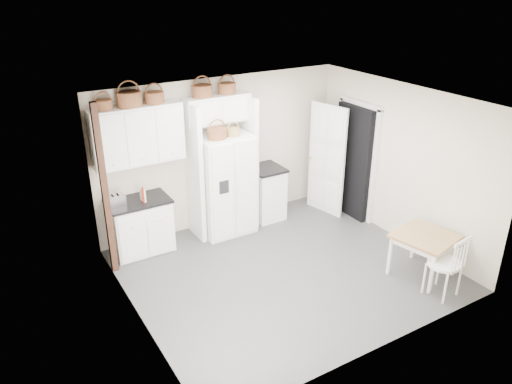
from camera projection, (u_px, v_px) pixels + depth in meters
floor at (284, 270)px, 7.60m from camera, size 4.50×4.50×0.00m
ceiling at (289, 102)px, 6.54m from camera, size 4.50×4.50×0.00m
wall_back at (221, 152)px, 8.63m from camera, size 4.50×0.00×4.50m
wall_left at (132, 232)px, 6.01m from camera, size 0.00×4.00×4.00m
wall_right at (401, 164)px, 8.12m from camera, size 0.00×4.00×4.00m
refrigerator at (225, 184)px, 8.44m from camera, size 0.90×0.72×1.73m
base_cab_left at (141, 227)px, 7.98m from camera, size 0.92×0.58×0.86m
base_cab_right at (266, 193)px, 9.08m from camera, size 0.53×0.64×0.93m
dining_table at (423, 255)px, 7.38m from camera, size 0.95×0.95×0.66m
windsor_chair at (444, 263)px, 6.85m from camera, size 0.54×0.50×1.00m
counter_left at (138, 201)px, 7.80m from camera, size 0.96×0.62×0.04m
counter_right at (266, 168)px, 8.88m from camera, size 0.57×0.68×0.04m
toaster at (116, 201)px, 7.55m from camera, size 0.28×0.17×0.19m
cookbook_red at (143, 195)px, 7.72m from camera, size 0.06×0.15×0.21m
cookbook_cream at (143, 195)px, 7.72m from camera, size 0.05×0.14×0.21m
basket_upper_a at (103, 105)px, 7.13m from camera, size 0.26×0.26×0.15m
basket_upper_b at (129, 99)px, 7.29m from camera, size 0.37×0.37×0.22m
basket_upper_c at (154, 98)px, 7.48m from camera, size 0.30×0.30×0.17m
basket_bridge_a at (202, 91)px, 7.85m from camera, size 0.33×0.33×0.19m
basket_bridge_b at (227, 88)px, 8.06m from camera, size 0.30×0.30×0.17m
basket_fridge_a at (217, 133)px, 7.90m from camera, size 0.32×0.32×0.17m
basket_fridge_b at (233, 132)px, 8.05m from camera, size 0.23×0.23×0.13m
upper_cabinet at (137, 135)px, 7.55m from camera, size 1.40×0.34×0.90m
bridge_cabinet at (217, 109)px, 8.09m from camera, size 1.12×0.34×0.45m
fridge_panel_left at (194, 173)px, 8.15m from camera, size 0.08×0.60×2.30m
fridge_panel_right at (248, 162)px, 8.63m from camera, size 0.08×0.60×2.30m
trim_post at (105, 192)px, 7.09m from camera, size 0.09×0.09×2.60m
doorway_void at (354, 162)px, 8.98m from camera, size 0.18×0.85×2.05m
door_slab at (327, 160)px, 9.07m from camera, size 0.21×0.79×2.05m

